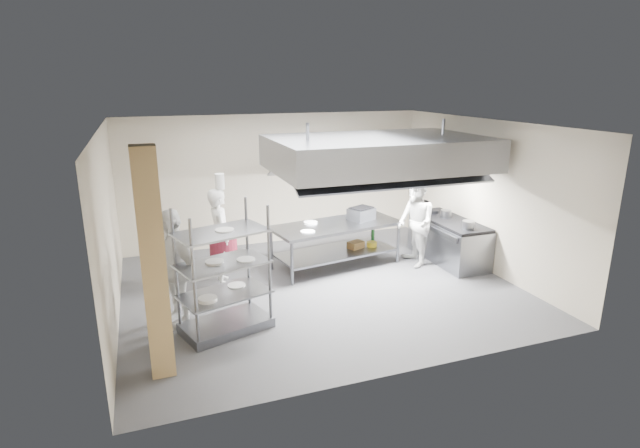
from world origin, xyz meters
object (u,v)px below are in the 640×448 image
object	(u,v)px
island	(336,245)
griddle	(361,214)
chef_head	(221,237)
chef_plating	(174,268)
chef_line	(415,223)
cooking_range	(448,241)
stockpot	(446,214)
pass_rack	(223,270)

from	to	relation	value
island	griddle	xyz separation A→B (m)	(0.61, 0.11, 0.58)
chef_head	chef_plating	bearing A→B (deg)	144.49
chef_head	chef_line	bearing A→B (deg)	-97.56
chef_head	griddle	world-z (taller)	chef_head
island	cooking_range	xyz separation A→B (m)	(2.39, -0.48, -0.04)
griddle	stockpot	distance (m)	1.85
chef_line	chef_plating	distance (m)	4.95
island	chef_head	bearing A→B (deg)	172.87
pass_rack	cooking_range	distance (m)	5.25
stockpot	cooking_range	bearing A→B (deg)	-97.85
island	chef_line	xyz separation A→B (m)	(1.55, -0.49, 0.46)
cooking_range	griddle	bearing A→B (deg)	161.57
pass_rack	chef_head	bearing A→B (deg)	64.80
griddle	stockpot	bearing A→B (deg)	-36.43
griddle	stockpot	size ratio (longest dim) A/B	2.19
island	cooking_range	world-z (taller)	island
chef_head	stockpot	size ratio (longest dim) A/B	8.06
pass_rack	stockpot	xyz separation A→B (m)	(5.02, 1.70, -0.00)
chef_head	stockpot	world-z (taller)	chef_head
pass_rack	stockpot	distance (m)	5.30
island	stockpot	distance (m)	2.49
chef_line	stockpot	size ratio (longest dim) A/B	7.99
chef_plating	griddle	distance (m)	4.22
cooking_range	chef_plating	distance (m)	5.79
island	pass_rack	bearing A→B (deg)	-152.09
pass_rack	stockpot	world-z (taller)	pass_rack
cooking_range	chef_line	distance (m)	0.97
island	chef_head	xyz separation A→B (m)	(-2.35, -0.09, 0.46)
griddle	stockpot	world-z (taller)	griddle
island	stockpot	xyz separation A→B (m)	(2.41, -0.29, 0.52)
pass_rack	cooking_range	bearing A→B (deg)	-0.61
chef_line	stockpot	bearing A→B (deg)	110.20
island	cooking_range	size ratio (longest dim) A/B	1.32
island	chef_plating	bearing A→B (deg)	-164.88
chef_head	chef_line	size ratio (longest dim) A/B	1.01
stockpot	pass_rack	bearing A→B (deg)	-161.30
pass_rack	griddle	size ratio (longest dim) A/B	3.93
griddle	pass_rack	bearing A→B (deg)	-170.71
pass_rack	chef_line	world-z (taller)	pass_rack
chef_line	chef_plating	xyz separation A→B (m)	(-4.84, -1.02, 0.03)
griddle	cooking_range	bearing A→B (deg)	-42.28
island	chef_plating	xyz separation A→B (m)	(-3.29, -1.50, 0.48)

